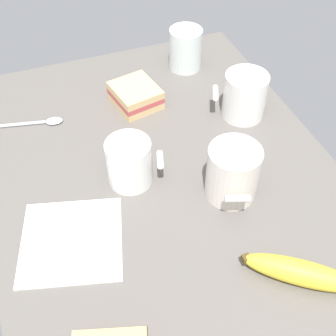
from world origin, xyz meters
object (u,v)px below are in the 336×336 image
(coffee_mug_milky, at_px, (244,95))
(coffee_mug_spare, at_px, (129,162))
(glass_of_milk, at_px, (185,51))
(banana, at_px, (300,272))
(sandwich_side, at_px, (135,95))
(coffee_mug_black, at_px, (233,172))
(paper_napkin, at_px, (72,241))
(spoon, at_px, (42,122))

(coffee_mug_milky, xyz_separation_m, coffee_mug_spare, (0.10, -0.28, -0.00))
(glass_of_milk, xyz_separation_m, banana, (0.59, -0.05, -0.02))
(coffee_mug_spare, xyz_separation_m, sandwich_side, (-0.21, 0.08, -0.02))
(coffee_mug_black, bearing_deg, glass_of_milk, 169.80)
(coffee_mug_milky, distance_m, glass_of_milk, 0.21)
(coffee_mug_spare, bearing_deg, paper_napkin, -53.69)
(coffee_mug_spare, relative_size, sandwich_side, 0.91)
(coffee_mug_spare, bearing_deg, sandwich_side, 160.23)
(coffee_mug_spare, distance_m, sandwich_side, 0.23)
(paper_napkin, bearing_deg, coffee_mug_spare, 126.31)
(coffee_mug_black, xyz_separation_m, paper_napkin, (0.01, -0.29, -0.05))
(banana, height_order, spoon, banana)
(sandwich_side, xyz_separation_m, glass_of_milk, (-0.10, 0.15, 0.02))
(glass_of_milk, relative_size, banana, 0.60)
(coffee_mug_spare, xyz_separation_m, spoon, (-0.22, -0.13, -0.04))
(coffee_mug_black, height_order, glass_of_milk, coffee_mug_black)
(banana, height_order, paper_napkin, banana)
(banana, bearing_deg, sandwich_side, -168.22)
(coffee_mug_milky, relative_size, banana, 0.70)
(coffee_mug_black, bearing_deg, coffee_mug_milky, 147.67)
(coffee_mug_black, xyz_separation_m, coffee_mug_spare, (-0.09, -0.16, -0.01))
(coffee_mug_spare, distance_m, glass_of_milk, 0.38)
(coffee_mug_black, bearing_deg, sandwich_side, -164.67)
(sandwich_side, xyz_separation_m, paper_napkin, (0.31, -0.21, -0.02))
(spoon, distance_m, paper_napkin, 0.31)
(coffee_mug_spare, xyz_separation_m, paper_napkin, (0.10, -0.13, -0.04))
(spoon, xyz_separation_m, paper_napkin, (0.31, -0.00, -0.00))
(coffee_mug_black, relative_size, spoon, 0.91)
(sandwich_side, height_order, glass_of_milk, glass_of_milk)
(coffee_mug_milky, bearing_deg, coffee_mug_spare, -70.50)
(glass_of_milk, relative_size, spoon, 0.76)
(coffee_mug_black, xyz_separation_m, glass_of_milk, (-0.40, 0.07, -0.01))
(sandwich_side, distance_m, glass_of_milk, 0.18)
(coffee_mug_milky, bearing_deg, banana, -14.40)
(coffee_mug_black, relative_size, glass_of_milk, 1.20)
(sandwich_side, bearing_deg, spoon, -91.20)
(sandwich_side, bearing_deg, coffee_mug_spare, -19.77)
(coffee_mug_black, bearing_deg, spoon, -136.71)
(sandwich_side, height_order, spoon, sandwich_side)
(glass_of_milk, height_order, paper_napkin, glass_of_milk)
(coffee_mug_milky, xyz_separation_m, spoon, (-0.12, -0.41, -0.05))
(coffee_mug_black, bearing_deg, coffee_mug_spare, -119.60)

